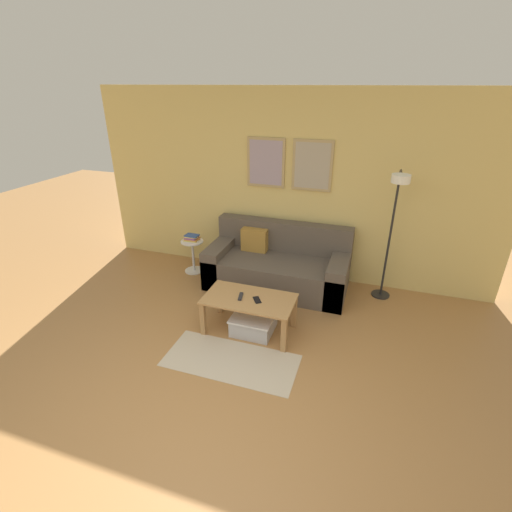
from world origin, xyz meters
TOP-DOWN VIEW (x-y plane):
  - ground_plane at (0.00, 0.00)m, footprint 16.00×16.00m
  - wall_back at (0.00, 3.20)m, footprint 5.60×0.09m
  - area_rug at (-0.01, 1.08)m, footprint 1.36×0.61m
  - couch at (0.01, 2.75)m, footprint 1.89×0.86m
  - coffee_table at (-0.01, 1.64)m, footprint 1.00×0.54m
  - storage_bin at (0.04, 1.64)m, footprint 0.47×0.44m
  - floor_lamp at (1.40, 2.73)m, footprint 0.23×0.51m
  - side_table at (-1.28, 2.76)m, footprint 0.33×0.33m
  - book_stack at (-1.29, 2.77)m, footprint 0.21×0.17m
  - remote_control at (-0.10, 1.63)m, footprint 0.07×0.16m
  - cell_phone at (0.09, 1.62)m, footprint 0.13×0.15m

SIDE VIEW (x-z plane):
  - ground_plane at x=0.00m, z-range 0.00..0.00m
  - area_rug at x=-0.01m, z-range 0.00..0.01m
  - storage_bin at x=0.04m, z-range 0.00..0.21m
  - couch at x=0.01m, z-range -0.13..0.71m
  - side_table at x=-1.28m, z-range 0.05..0.54m
  - coffee_table at x=-0.01m, z-range 0.13..0.56m
  - cell_phone at x=0.09m, z-range 0.42..0.43m
  - remote_control at x=-0.10m, z-range 0.42..0.44m
  - book_stack at x=-1.29m, z-range 0.49..0.58m
  - floor_lamp at x=1.40m, z-range 0.35..2.03m
  - wall_back at x=0.00m, z-range 0.01..2.56m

